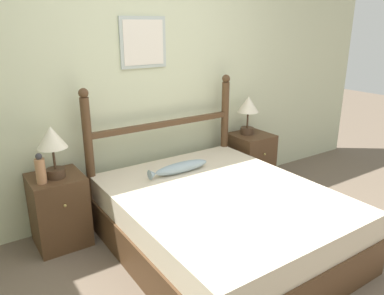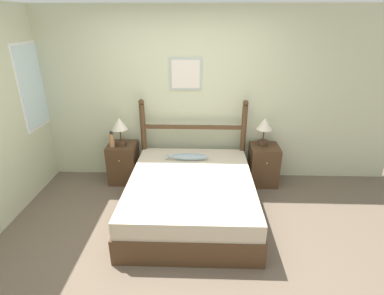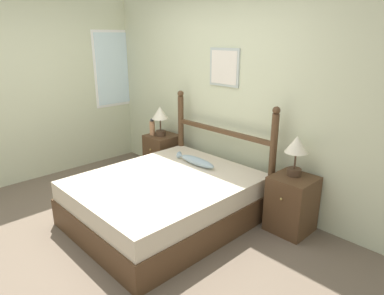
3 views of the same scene
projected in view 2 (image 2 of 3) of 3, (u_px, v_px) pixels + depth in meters
ground_plane at (176, 245)px, 3.38m from camera, size 16.00×16.00×0.00m
wall_back at (183, 97)px, 4.47m from camera, size 6.40×0.08×2.55m
bed at (191, 196)px, 3.85m from camera, size 1.58×1.91×0.51m
headboard at (193, 138)px, 4.52m from camera, size 1.59×0.08×1.29m
nightstand_left at (124, 163)px, 4.63m from camera, size 0.42×0.44×0.61m
nightstand_right at (263, 165)px, 4.56m from camera, size 0.42×0.44×0.61m
table_lamp_left at (120, 127)px, 4.37m from camera, size 0.23×0.23×0.43m
table_lamp_right at (264, 127)px, 4.37m from camera, size 0.23×0.23×0.43m
bottle at (112, 140)px, 4.39m from camera, size 0.08×0.08×0.25m
fish_pillow at (188, 157)px, 4.22m from camera, size 0.60×0.11×0.10m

